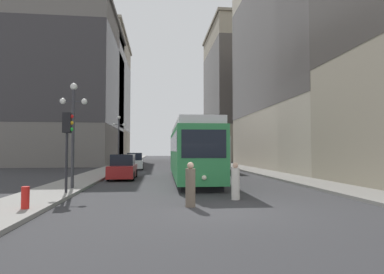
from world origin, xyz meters
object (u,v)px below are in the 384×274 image
parked_car_left_near (135,162)px  pedestrian_crossing_far (190,186)px  pedestrian_crossing_near (236,182)px  traffic_light_near_left (67,131)px  lamp_post_left_near (73,119)px  parked_car_left_mid (123,168)px  streetcar (191,151)px  fire_hydrant (25,198)px  lamp_post_left_far (119,134)px  transit_bus (208,152)px

parked_car_left_near → pedestrian_crossing_far: (3.78, -22.75, -0.06)m
pedestrian_crossing_near → pedestrian_crossing_far: bearing=-72.9°
pedestrian_crossing_near → traffic_light_near_left: bearing=-121.3°
traffic_light_near_left → pedestrian_crossing_far: bearing=-31.6°
traffic_light_near_left → lamp_post_left_near: bearing=97.0°
parked_car_left_mid → lamp_post_left_near: size_ratio=0.77×
pedestrian_crossing_near → lamp_post_left_near: size_ratio=0.29×
streetcar → lamp_post_left_near: bearing=-141.9°
streetcar → fire_hydrant: 12.86m
parked_car_left_near → lamp_post_left_far: size_ratio=0.77×
pedestrian_crossing_near → traffic_light_near_left: size_ratio=0.43×
streetcar → pedestrian_crossing_far: streetcar is taller
transit_bus → pedestrian_crossing_near: 21.15m
streetcar → transit_bus: size_ratio=1.14×
pedestrian_crossing_far → fire_hydrant: (-5.70, -0.52, -0.26)m
pedestrian_crossing_far → lamp_post_left_near: 8.22m
parked_car_left_near → fire_hydrant: 23.35m
transit_bus → pedestrian_crossing_near: bearing=-94.8°
traffic_light_near_left → fire_hydrant: (-0.23, -3.88, -2.51)m
traffic_light_near_left → lamp_post_left_far: 20.53m
pedestrian_crossing_near → traffic_light_near_left: 8.15m
streetcar → pedestrian_crossing_far: (-1.13, -10.26, -1.32)m
lamp_post_left_far → transit_bus: bearing=-8.1°
pedestrian_crossing_far → lamp_post_left_far: bearing=-165.0°
streetcar → fire_hydrant: bearing=-121.3°
parked_car_left_near → lamp_post_left_near: size_ratio=0.82×
parked_car_left_near → transit_bus: bearing=-4.6°
streetcar → traffic_light_near_left: 9.60m
streetcar → lamp_post_left_near: 8.70m
streetcar → transit_bus: streetcar is taller
pedestrian_crossing_near → lamp_post_left_near: (-7.80, 3.69, 3.04)m
transit_bus → lamp_post_left_far: (-10.03, 1.43, 2.04)m
fire_hydrant → pedestrian_crossing_far: bearing=5.2°
pedestrian_crossing_far → pedestrian_crossing_near: bearing=125.9°
parked_car_left_mid → fire_hydrant: size_ratio=5.66×
transit_bus → lamp_post_left_far: size_ratio=2.13×
parked_car_left_near → fire_hydrant: (-1.91, -23.27, -0.32)m
lamp_post_left_near → lamp_post_left_far: 18.74m
parked_car_left_near → lamp_post_left_near: bearing=-98.5°
streetcar → fire_hydrant: streetcar is taller
transit_bus → parked_car_left_near: (-8.14, 0.32, -1.10)m
streetcar → transit_bus: (3.22, 12.17, -0.15)m
traffic_light_near_left → fire_hydrant: traffic_light_near_left is taller
parked_car_left_mid → pedestrian_crossing_near: size_ratio=2.66×
pedestrian_crossing_far → fire_hydrant: bearing=-83.1°
transit_bus → lamp_post_left_near: bearing=-118.8°
transit_bus → parked_car_left_mid: 13.73m
traffic_light_near_left → lamp_post_left_far: size_ratio=0.64×
pedestrian_crossing_near → fire_hydrant: 8.06m
pedestrian_crossing_near → lamp_post_left_near: lamp_post_left_near is taller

